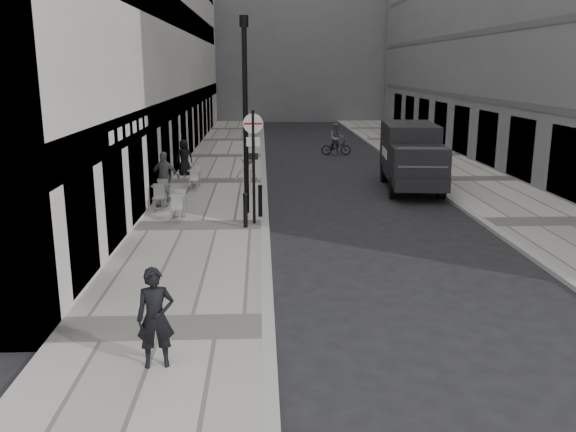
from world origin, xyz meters
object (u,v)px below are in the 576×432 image
walking_man (156,318)px  sign_post (253,152)px  panel_van (411,153)px  cyclist (336,143)px  lamppost (245,106)px

walking_man → sign_post: sign_post is taller
panel_van → cyclist: (-1.84, 10.04, -0.77)m
walking_man → cyclist: size_ratio=0.93×
panel_van → cyclist: 10.23m
sign_post → cyclist: size_ratio=1.94×
sign_post → panel_van: sign_post is taller
panel_van → cyclist: bearing=106.1°
lamppost → cyclist: 15.54m
lamppost → cyclist: lamppost is taller
sign_post → lamppost: bearing=101.8°
panel_van → cyclist: panel_van is taller
lamppost → walking_man: bearing=-96.5°
sign_post → walking_man: bearing=-97.5°
sign_post → cyclist: (4.51, 15.92, -1.66)m
sign_post → lamppost: size_ratio=0.55×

